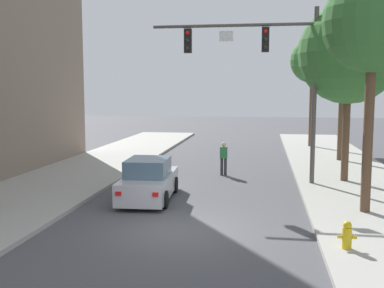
{
  "coord_description": "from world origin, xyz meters",
  "views": [
    {
      "loc": [
        2.47,
        -13.19,
        4.17
      ],
      "look_at": [
        -0.38,
        5.2,
        2.0
      ],
      "focal_mm": 43.22,
      "sensor_mm": 36.0,
      "label": 1
    }
  ],
  "objects_px": {
    "traffic_signal_mast": "(267,62)",
    "street_tree_third": "(343,56)",
    "street_tree_farthest": "(313,61)",
    "street_tree_nearest": "(373,24)",
    "pedestrian_crossing_road": "(224,157)",
    "street_tree_second": "(349,54)",
    "fire_hydrant": "(347,235)",
    "car_lead_silver": "(149,181)"
  },
  "relations": [
    {
      "from": "traffic_signal_mast",
      "to": "street_tree_third",
      "type": "bearing_deg",
      "value": 58.84
    },
    {
      "from": "street_tree_farthest",
      "to": "street_tree_nearest",
      "type": "bearing_deg",
      "value": -89.98
    },
    {
      "from": "pedestrian_crossing_road",
      "to": "street_tree_nearest",
      "type": "bearing_deg",
      "value": -51.45
    },
    {
      "from": "pedestrian_crossing_road",
      "to": "street_tree_third",
      "type": "xyz_separation_m",
      "value": [
        6.3,
        5.1,
        5.18
      ]
    },
    {
      "from": "pedestrian_crossing_road",
      "to": "street_tree_second",
      "type": "height_order",
      "value": "street_tree_second"
    },
    {
      "from": "street_tree_nearest",
      "to": "traffic_signal_mast",
      "type": "bearing_deg",
      "value": 125.47
    },
    {
      "from": "fire_hydrant",
      "to": "street_tree_farthest",
      "type": "height_order",
      "value": "street_tree_farthest"
    },
    {
      "from": "traffic_signal_mast",
      "to": "street_tree_third",
      "type": "xyz_separation_m",
      "value": [
        4.3,
        7.12,
        0.73
      ]
    },
    {
      "from": "street_tree_third",
      "to": "street_tree_farthest",
      "type": "xyz_separation_m",
      "value": [
        -1.01,
        6.59,
        0.11
      ]
    },
    {
      "from": "pedestrian_crossing_road",
      "to": "street_tree_farthest",
      "type": "relative_size",
      "value": 0.21
    },
    {
      "from": "street_tree_nearest",
      "to": "street_tree_second",
      "type": "height_order",
      "value": "street_tree_second"
    },
    {
      "from": "traffic_signal_mast",
      "to": "fire_hydrant",
      "type": "height_order",
      "value": "traffic_signal_mast"
    },
    {
      "from": "car_lead_silver",
      "to": "fire_hydrant",
      "type": "relative_size",
      "value": 5.99
    },
    {
      "from": "car_lead_silver",
      "to": "fire_hydrant",
      "type": "bearing_deg",
      "value": -37.94
    },
    {
      "from": "street_tree_second",
      "to": "street_tree_third",
      "type": "height_order",
      "value": "street_tree_third"
    },
    {
      "from": "pedestrian_crossing_road",
      "to": "car_lead_silver",
      "type": "bearing_deg",
      "value": -113.53
    },
    {
      "from": "traffic_signal_mast",
      "to": "fire_hydrant",
      "type": "xyz_separation_m",
      "value": [
        2.06,
        -8.51,
        -4.86
      ]
    },
    {
      "from": "car_lead_silver",
      "to": "street_tree_nearest",
      "type": "xyz_separation_m",
      "value": [
        7.69,
        -1.15,
        5.55
      ]
    },
    {
      "from": "street_tree_nearest",
      "to": "street_tree_third",
      "type": "distance_m",
      "value": 11.79
    },
    {
      "from": "fire_hydrant",
      "to": "street_tree_nearest",
      "type": "xyz_separation_m",
      "value": [
        1.24,
        3.88,
        5.77
      ]
    },
    {
      "from": "fire_hydrant",
      "to": "street_tree_nearest",
      "type": "height_order",
      "value": "street_tree_nearest"
    },
    {
      "from": "street_tree_second",
      "to": "street_tree_farthest",
      "type": "height_order",
      "value": "street_tree_second"
    },
    {
      "from": "traffic_signal_mast",
      "to": "pedestrian_crossing_road",
      "type": "relative_size",
      "value": 4.57
    },
    {
      "from": "traffic_signal_mast",
      "to": "street_tree_farthest",
      "type": "bearing_deg",
      "value": 76.49
    },
    {
      "from": "car_lead_silver",
      "to": "pedestrian_crossing_road",
      "type": "height_order",
      "value": "pedestrian_crossing_road"
    },
    {
      "from": "traffic_signal_mast",
      "to": "street_tree_second",
      "type": "bearing_deg",
      "value": 12.56
    },
    {
      "from": "pedestrian_crossing_road",
      "to": "fire_hydrant",
      "type": "distance_m",
      "value": 11.29
    },
    {
      "from": "street_tree_nearest",
      "to": "pedestrian_crossing_road",
      "type": "bearing_deg",
      "value": 128.55
    },
    {
      "from": "traffic_signal_mast",
      "to": "street_tree_second",
      "type": "distance_m",
      "value": 3.63
    },
    {
      "from": "street_tree_nearest",
      "to": "street_tree_third",
      "type": "bearing_deg",
      "value": 85.12
    },
    {
      "from": "car_lead_silver",
      "to": "street_tree_third",
      "type": "height_order",
      "value": "street_tree_third"
    },
    {
      "from": "car_lead_silver",
      "to": "street_tree_farthest",
      "type": "bearing_deg",
      "value": 65.9
    },
    {
      "from": "street_tree_second",
      "to": "car_lead_silver",
      "type": "bearing_deg",
      "value": -151.69
    },
    {
      "from": "pedestrian_crossing_road",
      "to": "fire_hydrant",
      "type": "bearing_deg",
      "value": -68.93
    },
    {
      "from": "fire_hydrant",
      "to": "street_tree_third",
      "type": "xyz_separation_m",
      "value": [
        2.24,
        15.63,
        5.59
      ]
    },
    {
      "from": "street_tree_third",
      "to": "pedestrian_crossing_road",
      "type": "bearing_deg",
      "value": -141.04
    },
    {
      "from": "street_tree_second",
      "to": "street_tree_third",
      "type": "distance_m",
      "value": 6.39
    },
    {
      "from": "pedestrian_crossing_road",
      "to": "traffic_signal_mast",
      "type": "bearing_deg",
      "value": -45.29
    },
    {
      "from": "car_lead_silver",
      "to": "street_tree_nearest",
      "type": "distance_m",
      "value": 9.56
    },
    {
      "from": "pedestrian_crossing_road",
      "to": "street_tree_third",
      "type": "distance_m",
      "value": 9.62
    },
    {
      "from": "fire_hydrant",
      "to": "street_tree_farthest",
      "type": "relative_size",
      "value": 0.09
    },
    {
      "from": "pedestrian_crossing_road",
      "to": "street_tree_nearest",
      "type": "height_order",
      "value": "street_tree_nearest"
    }
  ]
}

